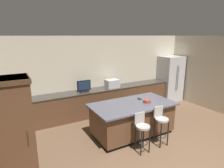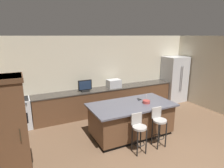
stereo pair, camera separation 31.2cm
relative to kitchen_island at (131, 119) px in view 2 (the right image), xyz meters
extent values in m
cube|color=beige|center=(0.22, 2.20, 0.91)|extent=(7.53, 0.12, 2.76)
cube|color=beige|center=(3.79, 0.17, 0.91)|extent=(0.12, 4.46, 2.76)
cube|color=brown|center=(0.11, 1.82, -0.03)|extent=(5.22, 0.60, 0.88)
cube|color=#332D28|center=(0.11, 1.82, 0.43)|extent=(5.25, 0.62, 0.04)
cube|color=black|center=(0.00, 0.00, -0.43)|extent=(2.12, 1.02, 0.09)
cube|color=brown|center=(0.00, 0.00, 0.01)|extent=(2.20, 1.10, 0.79)
cube|color=#4C4C56|center=(0.00, 0.00, 0.43)|extent=(2.36, 1.26, 0.04)
cube|color=#B7BABF|center=(3.21, 1.75, 0.49)|extent=(0.93, 0.74, 1.91)
cylinder|color=gray|center=(3.17, 1.35, 0.58)|extent=(0.02, 0.02, 1.05)
cylinder|color=gray|center=(3.25, 1.35, 0.58)|extent=(0.02, 0.02, 1.05)
cube|color=#B7BABF|center=(-2.87, 1.82, -0.01)|extent=(0.71, 0.60, 0.92)
cube|color=black|center=(-2.87, 1.51, -0.06)|extent=(0.50, 0.01, 0.33)
cube|color=black|center=(-2.87, 1.82, 0.46)|extent=(0.64, 0.50, 0.02)
cylinder|color=black|center=(-3.11, 1.50, 0.39)|extent=(0.04, 0.03, 0.04)
cylinder|color=black|center=(-2.95, 1.50, 0.39)|extent=(0.04, 0.03, 0.04)
cylinder|color=black|center=(-2.79, 1.50, 0.39)|extent=(0.04, 0.03, 0.04)
cylinder|color=black|center=(-2.64, 1.50, 0.39)|extent=(0.04, 0.03, 0.04)
cube|color=brown|center=(-3.00, -0.75, 0.59)|extent=(0.63, 0.54, 2.13)
cube|color=#492F1E|center=(-3.00, -0.75, 1.62)|extent=(0.67, 0.58, 0.08)
cylinder|color=#332819|center=(-2.81, -1.04, 0.70)|extent=(0.02, 0.02, 0.22)
cube|color=#B7BABF|center=(0.36, 1.82, 0.59)|extent=(0.48, 0.36, 0.29)
cube|color=black|center=(-0.76, 1.77, 0.47)|extent=(0.28, 0.16, 0.05)
cube|color=black|center=(-0.76, 1.77, 0.67)|extent=(0.47, 0.05, 0.35)
cube|color=#1E2D47|center=(-0.76, 1.74, 0.67)|extent=(0.41, 0.01, 0.29)
cylinder|color=#B2B2B7|center=(0.14, 1.92, 0.57)|extent=(0.02, 0.02, 0.24)
cylinder|color=#B2B2B7|center=(0.49, 0.00, 0.56)|extent=(0.02, 0.02, 0.22)
cylinder|color=gray|center=(-0.30, -0.85, 0.19)|extent=(0.34, 0.34, 0.05)
cube|color=gray|center=(-0.29, -0.70, 0.36)|extent=(0.29, 0.04, 0.28)
cylinder|color=black|center=(-0.42, -0.97, -0.15)|extent=(0.03, 0.03, 0.64)
cylinder|color=black|center=(-0.18, -0.98, -0.15)|extent=(0.03, 0.03, 0.64)
cylinder|color=black|center=(-0.42, -0.73, -0.15)|extent=(0.03, 0.03, 0.64)
cylinder|color=black|center=(-0.17, -0.73, -0.15)|extent=(0.03, 0.03, 0.64)
torus|color=black|center=(-0.30, -0.85, -0.23)|extent=(0.28, 0.28, 0.02)
cylinder|color=gray|center=(0.32, -0.84, 0.23)|extent=(0.34, 0.34, 0.05)
cube|color=gray|center=(0.32, -0.69, 0.40)|extent=(0.29, 0.04, 0.28)
cylinder|color=black|center=(0.20, -0.96, -0.13)|extent=(0.03, 0.03, 0.68)
cylinder|color=black|center=(0.44, -0.96, -0.13)|extent=(0.03, 0.03, 0.68)
cylinder|color=black|center=(0.20, -0.71, -0.13)|extent=(0.03, 0.03, 0.68)
cylinder|color=black|center=(0.44, -0.71, -0.13)|extent=(0.03, 0.03, 0.68)
torus|color=black|center=(0.32, -0.84, -0.21)|extent=(0.28, 0.28, 0.02)
cylinder|color=#993833|center=(0.40, -0.13, 0.49)|extent=(0.21, 0.21, 0.08)
cube|color=black|center=(0.43, 0.24, 0.46)|extent=(0.08, 0.16, 0.01)
cube|color=black|center=(0.38, 0.24, 0.46)|extent=(0.10, 0.17, 0.02)
camera|label=1|loc=(-2.99, -4.16, 2.30)|focal=30.93mm
camera|label=2|loc=(-2.71, -4.30, 2.30)|focal=30.93mm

